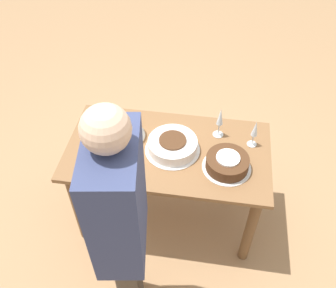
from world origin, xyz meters
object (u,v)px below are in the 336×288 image
(cake_back_decorated, at_px, (125,131))
(wine_glass_far, at_px, (220,119))
(wine_glass_near, at_px, (255,130))
(cake_front_chocolate, at_px, (227,163))
(cake_center_white, at_px, (173,145))
(person_cutting, at_px, (121,219))

(cake_back_decorated, xyz_separation_m, wine_glass_far, (0.61, 0.10, 0.10))
(wine_glass_near, bearing_deg, cake_back_decorated, -176.95)
(cake_front_chocolate, height_order, wine_glass_far, wine_glass_far)
(cake_back_decorated, xyz_separation_m, wine_glass_near, (0.84, 0.04, 0.08))
(cake_center_white, bearing_deg, cake_front_chocolate, -15.67)
(person_cutting, bearing_deg, wine_glass_far, -33.40)
(cake_front_chocolate, xyz_separation_m, wine_glass_far, (-0.07, 0.28, 0.10))
(person_cutting, bearing_deg, cake_front_chocolate, -46.35)
(cake_front_chocolate, bearing_deg, wine_glass_near, 55.38)
(wine_glass_near, relative_size, person_cutting, 0.12)
(cake_center_white, relative_size, cake_back_decorated, 1.38)
(wine_glass_far, bearing_deg, cake_center_white, -146.94)
(wine_glass_near, bearing_deg, cake_front_chocolate, -124.62)
(cake_back_decorated, relative_size, wine_glass_near, 1.29)
(cake_back_decorated, relative_size, person_cutting, 0.15)
(wine_glass_near, bearing_deg, cake_center_white, -166.00)
(cake_front_chocolate, distance_m, cake_back_decorated, 0.70)
(cake_center_white, height_order, wine_glass_near, wine_glass_near)
(cake_back_decorated, bearing_deg, person_cutting, -77.07)
(cake_center_white, distance_m, cake_back_decorated, 0.34)
(cake_back_decorated, bearing_deg, cake_front_chocolate, -14.89)
(cake_back_decorated, height_order, wine_glass_far, wine_glass_far)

